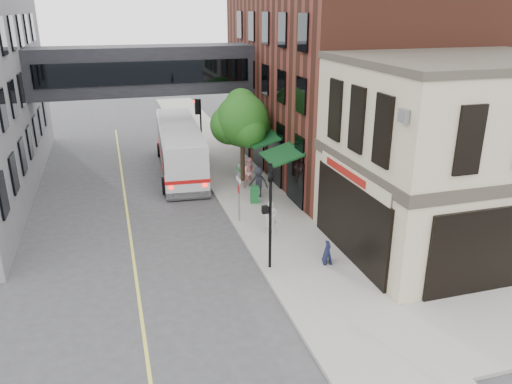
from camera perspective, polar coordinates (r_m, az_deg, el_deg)
ground at (r=19.33m, az=2.30°, el=-11.84°), size 120.00×120.00×0.00m
sidewalk_main at (r=32.03m, az=-2.32°, el=1.75°), size 4.00×60.00×0.15m
corner_building at (r=23.39m, az=22.14°, el=3.77°), size 10.19×8.12×8.45m
brick_building at (r=34.25m, az=10.55°, el=14.50°), size 13.76×18.00×14.00m
skyway_bridge at (r=33.75m, az=-12.72°, el=13.43°), size 14.00×3.18×3.00m
traffic_signal_near at (r=19.77m, az=1.58°, el=-1.35°), size 0.44×0.22×4.60m
traffic_signal_far at (r=33.66m, az=-6.58°, el=8.31°), size 0.53×0.28×4.50m
street_sign_pole at (r=24.64m, az=-1.98°, el=0.51°), size 0.08×0.75×3.00m
street_tree at (r=30.33m, az=-1.70°, el=8.21°), size 3.80×3.20×5.60m
lane_marking at (r=27.46m, az=-14.51°, el=-2.33°), size 0.12×40.00×0.01m
bus at (r=33.33m, az=-8.73°, el=5.24°), size 3.41×11.63×3.09m
pedestrian_a at (r=23.58m, az=1.71°, el=-2.96°), size 0.63×0.46×1.63m
pedestrian_b at (r=29.65m, az=-0.67°, el=2.21°), size 0.94×0.76×1.82m
pedestrian_c at (r=28.19m, az=0.29°, el=1.16°), size 1.30×1.15×1.74m
newspaper_box at (r=27.47m, az=-0.17°, el=-0.28°), size 0.53×0.49×0.91m
sandwich_board at (r=21.32m, az=8.18°, el=-6.90°), size 0.45×0.58×0.91m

